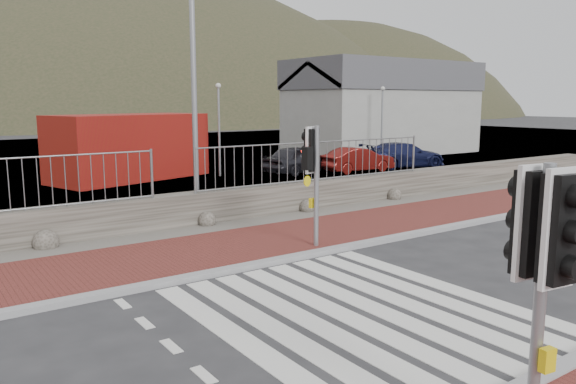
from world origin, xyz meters
TOP-DOWN VIEW (x-y plane):
  - ground at (0.00, 0.00)m, footprint 220.00×220.00m
  - sidewalk_far at (0.00, 4.50)m, footprint 40.00×3.00m
  - kerb_far at (0.00, 3.00)m, footprint 40.00×0.25m
  - zebra_crossing at (-0.00, 0.00)m, footprint 4.62×5.60m
  - gravel_strip at (0.00, 6.50)m, footprint 40.00×1.50m
  - stone_wall at (0.00, 7.30)m, footprint 40.00×0.60m
  - railing at (0.00, 7.15)m, footprint 18.07×0.07m
  - quay at (0.00, 27.90)m, footprint 120.00×40.00m
  - harbor_building at (20.00, 19.90)m, footprint 12.20×6.20m
  - hills_backdrop at (6.74, 87.90)m, footprint 254.00×90.00m
  - traffic_signal_near at (-1.24, -3.75)m, footprint 0.43×0.29m
  - traffic_signal_far at (1.78, 3.45)m, footprint 0.69×0.39m
  - streetlight at (1.23, 8.13)m, footprint 1.80×0.60m
  - shipping_container at (2.38, 17.27)m, footprint 7.19×4.66m
  - car_a at (9.52, 14.62)m, footprint 4.07×2.24m
  - car_b at (12.07, 13.41)m, footprint 3.63×1.51m
  - car_c at (15.15, 13.43)m, footprint 4.66×2.59m

SIDE VIEW (x-z plane):
  - hills_backdrop at x=6.74m, z-range -73.05..26.95m
  - ground at x=0.00m, z-range 0.00..0.00m
  - quay at x=0.00m, z-range -0.25..0.25m
  - zebra_crossing at x=0.00m, z-range 0.00..0.01m
  - gravel_strip at x=0.00m, z-range 0.00..0.06m
  - sidewalk_far at x=0.00m, z-range 0.00..0.08m
  - kerb_far at x=0.00m, z-range -0.01..0.11m
  - stone_wall at x=0.00m, z-range 0.00..0.90m
  - car_b at x=12.07m, z-range 0.00..1.17m
  - car_c at x=15.15m, z-range 0.00..1.28m
  - car_a at x=9.52m, z-range 0.00..1.31m
  - shipping_container at x=2.38m, z-range 0.00..2.78m
  - railing at x=0.00m, z-range 1.21..2.43m
  - traffic_signal_near at x=-1.24m, z-range 0.62..3.44m
  - traffic_signal_far at x=1.78m, z-range 0.63..3.44m
  - harbor_building at x=20.00m, z-range 0.03..5.83m
  - streetlight at x=1.23m, z-range 0.54..9.13m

